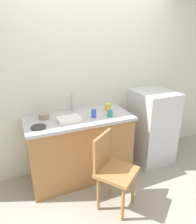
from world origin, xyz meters
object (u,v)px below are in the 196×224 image
(chair, at_px, (112,168))
(hotplate, at_px, (39,127))
(refrigerator, at_px, (152,126))
(terracotta_bowl, at_px, (44,116))
(cup_teal, at_px, (110,113))
(cup_blue, at_px, (94,113))
(cup_yellow, at_px, (108,107))
(dish_tray, at_px, (69,119))

(chair, xyz_separation_m, hotplate, (-0.68, 0.53, 0.41))
(refrigerator, relative_size, terracotta_bowl, 8.40)
(cup_teal, height_order, cup_blue, cup_blue)
(chair, bearing_deg, cup_yellow, 31.24)
(refrigerator, height_order, cup_yellow, refrigerator)
(dish_tray, distance_m, cup_teal, 0.54)
(dish_tray, distance_m, cup_yellow, 0.63)
(cup_teal, xyz_separation_m, cup_yellow, (0.07, 0.21, 0.01))
(refrigerator, bearing_deg, dish_tray, -176.88)
(refrigerator, distance_m, hotplate, 1.75)
(terracotta_bowl, relative_size, cup_teal, 1.55)
(hotplate, relative_size, cup_blue, 1.58)
(refrigerator, bearing_deg, cup_teal, -171.08)
(cup_teal, bearing_deg, hotplate, 179.98)
(cup_blue, bearing_deg, chair, -92.22)
(cup_teal, relative_size, cup_blue, 0.80)
(chair, distance_m, dish_tray, 0.78)
(dish_tray, relative_size, hotplate, 1.65)
(cup_teal, height_order, cup_yellow, cup_yellow)
(dish_tray, bearing_deg, hotplate, -172.15)
(cup_blue, height_order, cup_yellow, cup_blue)
(hotplate, relative_size, cup_teal, 1.98)
(hotplate, bearing_deg, chair, -37.61)
(chair, bearing_deg, cup_teal, 29.68)
(dish_tray, distance_m, cup_blue, 0.33)
(refrigerator, xyz_separation_m, terracotta_bowl, (-1.60, 0.14, 0.37))
(dish_tray, relative_size, cup_blue, 2.60)
(chair, distance_m, terracotta_bowl, 1.07)
(chair, height_order, cup_yellow, cup_yellow)
(chair, height_order, dish_tray, dish_tray)
(terracotta_bowl, bearing_deg, refrigerator, -4.94)
(hotplate, distance_m, cup_yellow, 1.01)
(cup_blue, bearing_deg, cup_teal, -13.59)
(refrigerator, distance_m, dish_tray, 1.38)
(chair, xyz_separation_m, cup_yellow, (0.30, 0.74, 0.45))
(dish_tray, height_order, cup_yellow, cup_yellow)
(dish_tray, distance_m, terracotta_bowl, 0.34)
(cup_yellow, bearing_deg, cup_teal, -108.15)
(refrigerator, distance_m, cup_teal, 0.89)
(terracotta_bowl, bearing_deg, chair, -53.97)
(cup_yellow, bearing_deg, terracotta_bowl, 176.60)
(terracotta_bowl, relative_size, hotplate, 0.78)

